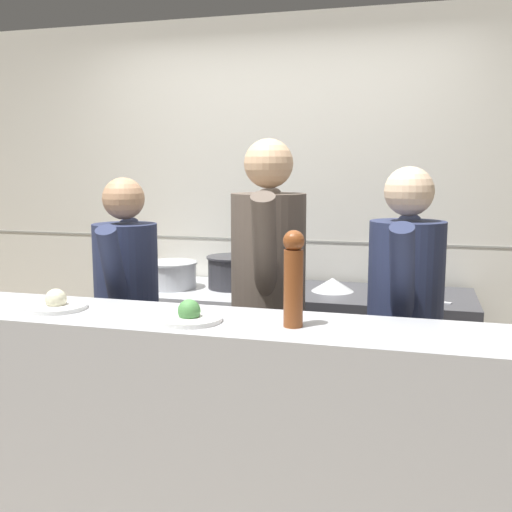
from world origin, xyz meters
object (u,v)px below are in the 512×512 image
(plated_dish_main, at_px, (56,304))
(plated_dish_appetiser, at_px, (189,316))
(chefs_knife, at_px, (414,298))
(pepper_mill, at_px, (293,277))
(chef_line, at_px, (404,329))
(stock_pot, at_px, (171,274))
(chef_sous, at_px, (268,302))
(sauce_pot, at_px, (233,271))
(mixing_bowl_steel, at_px, (333,284))
(oven_range, at_px, (199,354))
(chef_head_cook, at_px, (127,316))

(plated_dish_main, distance_m, plated_dish_appetiser, 0.61)
(chefs_knife, distance_m, pepper_mill, 1.39)
(chefs_knife, distance_m, chef_line, 0.69)
(chefs_knife, distance_m, plated_dish_main, 1.92)
(stock_pot, relative_size, plated_dish_main, 1.33)
(plated_dish_appetiser, bearing_deg, pepper_mill, 4.22)
(chef_sous, height_order, chef_line, chef_sous)
(sauce_pot, xyz_separation_m, mixing_bowl_steel, (0.63, -0.03, -0.05))
(sauce_pot, xyz_separation_m, chefs_knife, (1.10, -0.14, -0.08))
(oven_range, distance_m, chef_line, 1.58)
(mixing_bowl_steel, relative_size, chef_head_cook, 0.16)
(sauce_pot, relative_size, plated_dish_main, 1.31)
(sauce_pot, relative_size, pepper_mill, 0.93)
(plated_dish_main, xyz_separation_m, chef_line, (1.39, 0.58, -0.16))
(plated_dish_appetiser, height_order, chef_sous, chef_sous)
(plated_dish_main, height_order, chef_head_cook, chef_head_cook)
(pepper_mill, bearing_deg, plated_dish_main, 179.28)
(plated_dish_main, relative_size, plated_dish_appetiser, 1.00)
(chef_head_cook, distance_m, chef_sous, 0.74)
(sauce_pot, xyz_separation_m, plated_dish_appetiser, (0.29, -1.46, 0.09))
(plated_dish_main, relative_size, chef_sous, 0.14)
(stock_pot, bearing_deg, plated_dish_appetiser, -64.00)
(chef_head_cook, relative_size, chef_line, 0.97)
(oven_range, bearing_deg, mixing_bowl_steel, 0.86)
(sauce_pot, height_order, chefs_knife, sauce_pot)
(stock_pot, xyz_separation_m, pepper_mill, (1.06, -1.34, 0.27))
(plated_dish_main, xyz_separation_m, plated_dish_appetiser, (0.60, -0.04, -0.00))
(sauce_pot, height_order, pepper_mill, pepper_mill)
(oven_range, height_order, chef_sous, chef_sous)
(stock_pot, bearing_deg, chefs_knife, -1.82)
(sauce_pot, bearing_deg, stock_pot, -165.56)
(oven_range, distance_m, stock_pot, 0.55)
(oven_range, height_order, plated_dish_main, plated_dish_main)
(oven_range, relative_size, stock_pot, 2.62)
(chef_head_cook, bearing_deg, chefs_knife, 14.50)
(plated_dish_main, relative_size, chef_head_cook, 0.16)
(oven_range, distance_m, chef_sous, 1.11)
(stock_pot, relative_size, pepper_mill, 0.94)
(chef_head_cook, bearing_deg, oven_range, 72.37)
(plated_dish_main, bearing_deg, chef_sous, 41.34)
(mixing_bowl_steel, height_order, plated_dish_main, plated_dish_main)
(mixing_bowl_steel, distance_m, chefs_knife, 0.49)
(chef_sous, relative_size, chef_line, 1.08)
(plated_dish_appetiser, xyz_separation_m, chef_sous, (0.13, 0.69, -0.09))
(mixing_bowl_steel, height_order, plated_dish_appetiser, plated_dish_appetiser)
(stock_pot, height_order, plated_dish_main, plated_dish_main)
(chefs_knife, bearing_deg, chef_head_cook, -153.88)
(oven_range, relative_size, chef_sous, 0.50)
(mixing_bowl_steel, relative_size, chefs_knife, 0.74)
(sauce_pot, bearing_deg, chef_sous, -61.26)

